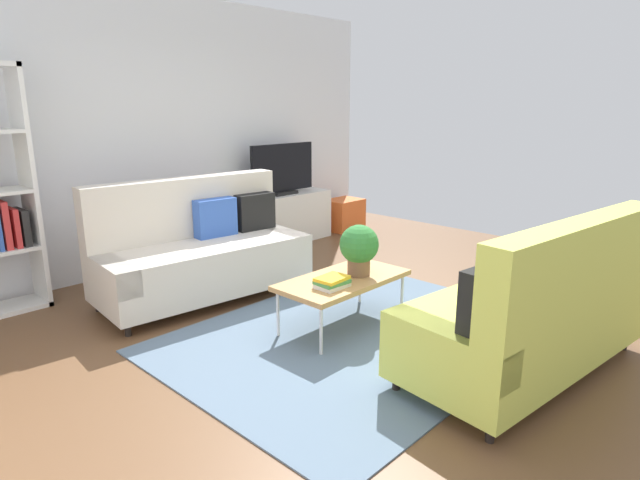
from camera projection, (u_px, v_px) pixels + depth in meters
The scene contains 16 objects.
ground_plane at pixel (348, 332), 4.24m from camera, with size 7.68×7.68×0.00m, color brown.
wall_far at pixel (153, 134), 5.74m from camera, with size 6.40×0.12×2.90m, color silver.
area_rug at pixel (357, 334), 4.19m from camera, with size 2.90×2.20×0.01m, color slate.
couch_beige at pixel (201, 251), 4.93m from camera, with size 1.98×1.03×1.10m.
couch_green at pixel (533, 312), 3.50m from camera, with size 1.99×1.06×1.10m.
coffee_table at pixel (343, 281), 4.26m from camera, with size 1.10×0.56×0.42m.
tv_console at pixel (282, 218), 6.89m from camera, with size 1.40×0.44×0.64m, color silver.
tv at pixel (283, 170), 6.72m from camera, with size 1.00×0.20×0.64m.
storage_trunk at pixel (344, 214), 7.62m from camera, with size 0.52×0.40×0.44m, color orange.
potted_plant at pixel (359, 247), 4.26m from camera, with size 0.32×0.32×0.42m.
table_book_0 at pixel (332, 285), 4.02m from camera, with size 0.24×0.18×0.03m, color silver.
table_book_1 at pixel (332, 282), 4.02m from camera, with size 0.24×0.18×0.03m, color #3F8C4C.
table_book_2 at pixel (332, 278), 4.01m from camera, with size 0.24×0.18×0.03m, color gold.
vase_0 at pixel (244, 194), 6.42m from camera, with size 0.11×0.11×0.12m, color silver.
bottle_0 at pixel (259, 191), 6.48m from camera, with size 0.06×0.06×0.18m, color red.
bottle_1 at pixel (266, 191), 6.55m from camera, with size 0.06×0.06×0.16m, color #3359B2.
Camera 1 is at (-3.00, -2.54, 1.78)m, focal length 29.82 mm.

